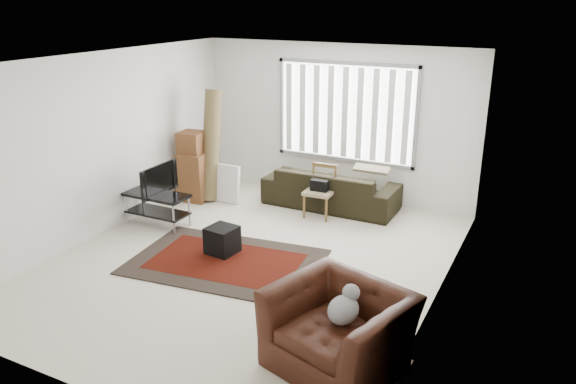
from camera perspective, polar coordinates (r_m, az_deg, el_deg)
name	(u,v)px	position (r m, az deg, el deg)	size (l,w,h in m)	color
room	(268,128)	(7.59, -2.02, 6.50)	(6.00, 6.02, 2.71)	beige
persian_rug	(226,262)	(7.76, -6.35, -7.04)	(2.70, 1.96, 0.02)	black
tv_stand	(157,202)	(9.04, -13.16, -1.04)	(1.04, 0.47, 0.52)	black
tv	(155,179)	(8.92, -13.35, 1.28)	(0.84, 0.11, 0.48)	black
subwoofer	(222,240)	(7.93, -6.70, -4.85)	(0.38, 0.38, 0.38)	black
moving_boxes	(193,169)	(9.98, -9.59, 2.34)	(0.54, 0.51, 1.23)	brown
white_flatpack	(226,184)	(9.87, -6.33, 0.86)	(0.52, 0.08, 0.67)	silver
rolled_rug	(211,145)	(9.90, -7.82, 4.71)	(0.29, 0.29, 1.92)	brown
sofa	(331,182)	(9.58, 4.40, 1.00)	(2.28, 0.99, 0.88)	black
side_chair	(320,189)	(9.14, 3.28, 0.32)	(0.47, 0.47, 0.85)	#827355
armchair	(339,324)	(5.55, 5.22, -13.25)	(1.50, 1.39, 0.92)	#35150A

